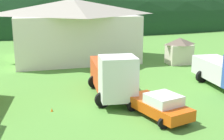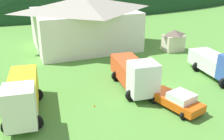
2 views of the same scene
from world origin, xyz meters
name	(u,v)px [view 1 (image 1 of 2)]	position (x,y,z in m)	size (l,w,h in m)	color
ground_plane	(145,99)	(0.00, 0.00, 0.00)	(200.00, 200.00, 0.00)	#518C38
forested_hill_backdrop	(57,26)	(0.00, 66.94, 0.00)	(149.82, 60.00, 38.83)	#193D1E
depot_building	(74,28)	(-2.68, 17.60, 3.89)	(15.47, 12.68, 7.54)	white
play_shed_cream	(179,50)	(8.67, 10.69, 1.61)	(3.01, 2.19, 3.12)	beige
heavy_rig_white	(112,75)	(-2.28, 1.25, 1.76)	(3.78, 7.97, 3.63)	white
service_pickup_orange	(159,105)	(-0.56, -3.63, 0.83)	(3.22, 5.20, 1.66)	#D95310
traffic_cone_near_pickup	(52,111)	(-7.15, -0.67, 0.00)	(0.36, 0.36, 0.46)	orange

